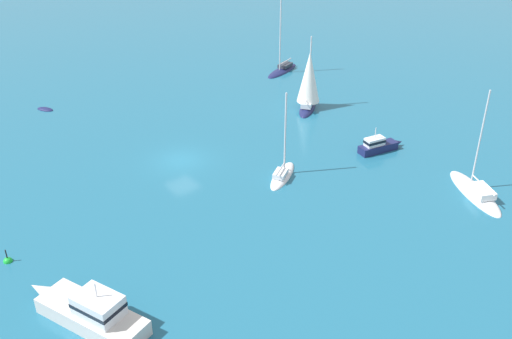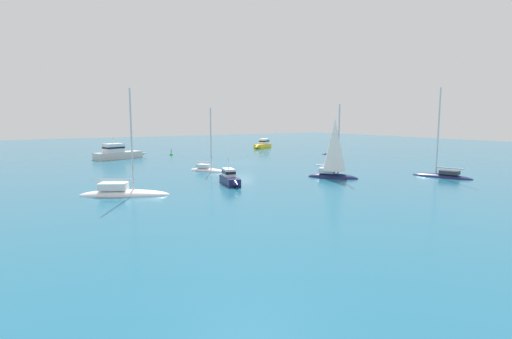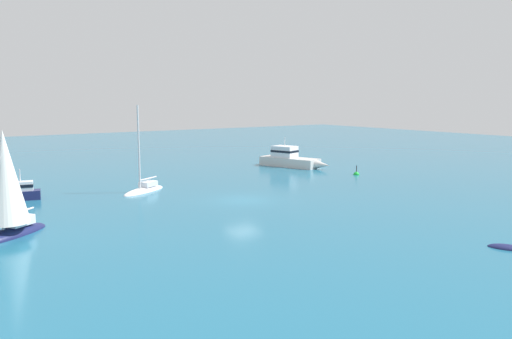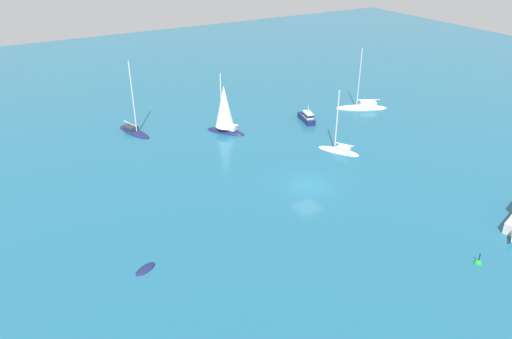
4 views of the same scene
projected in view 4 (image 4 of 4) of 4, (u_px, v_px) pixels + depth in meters
ground_plane at (308, 186)px, 47.76m from camera, size 160.00×160.00×0.00m
rib at (146, 269)px, 36.38m from camera, size 1.61×2.06×0.41m
launch at (306, 117)px, 62.84m from camera, size 4.56×1.90×2.37m
sloop at (362, 107)px, 67.32m from camera, size 5.00×7.05×8.76m
ketch at (134, 131)px, 59.63m from camera, size 6.12×3.25×9.41m
yacht at (339, 150)px, 54.74m from camera, size 4.87×3.60×7.47m
sloop_1 at (225, 112)px, 58.60m from camera, size 4.96×4.18×7.85m
channel_buoy at (478, 263)px, 37.00m from camera, size 0.59×0.59×1.22m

